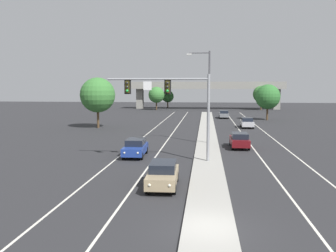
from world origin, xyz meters
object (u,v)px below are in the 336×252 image
object	(u,v)px
car_receding_darkred	(239,140)
tree_far_right_b	(268,97)
car_oncoming_tan	(163,174)
tree_far_left_c	(98,95)
car_receding_grey	(224,114)
tree_far_right_c	(261,94)
overhead_signal_mast	(175,98)
street_lamp_median	(207,91)
tree_far_left_b	(168,96)
tree_far_left_a	(156,95)
car_oncoming_blue	(135,147)
car_receding_silver	(247,122)

from	to	relation	value
car_receding_darkred	tree_far_right_b	size ratio (longest dim) A/B	0.66
car_oncoming_tan	tree_far_left_c	world-z (taller)	tree_far_left_c
car_receding_grey	tree_far_right_c	distance (m)	29.32
overhead_signal_mast	street_lamp_median	world-z (taller)	street_lamp_median
car_receding_grey	street_lamp_median	bearing A→B (deg)	-95.94
tree_far_left_b	tree_far_left_a	distance (m)	10.42
tree_far_right_b	car_oncoming_tan	bearing A→B (deg)	-106.58
car_receding_grey	overhead_signal_mast	bearing A→B (deg)	-98.11
car_oncoming_blue	tree_far_right_b	world-z (taller)	tree_far_right_b
tree_far_left_b	tree_far_left_c	bearing A→B (deg)	-95.42
overhead_signal_mast	car_receding_silver	bearing A→B (deg)	71.51
car_receding_darkred	tree_far_left_b	size ratio (longest dim) A/B	0.86
tree_far_left_b	car_oncoming_tan	bearing A→B (deg)	-84.16
overhead_signal_mast	tree_far_left_b	distance (m)	77.96
car_receding_darkred	tree_far_left_c	bearing A→B (deg)	140.91
car_receding_grey	car_oncoming_tan	bearing A→B (deg)	-96.98
overhead_signal_mast	tree_far_right_c	size ratio (longest dim) A/B	1.31
overhead_signal_mast	car_oncoming_blue	xyz separation A→B (m)	(-3.77, 2.08, -4.56)
street_lamp_median	car_oncoming_blue	size ratio (longest dim) A/B	2.22
car_oncoming_blue	tree_far_right_c	size ratio (longest dim) A/B	0.69
car_receding_silver	car_receding_grey	bearing A→B (deg)	99.36
car_receding_silver	tree_far_right_c	bearing A→B (deg)	78.96
car_receding_darkred	tree_far_right_c	bearing A→B (deg)	79.72
overhead_signal_mast	car_receding_grey	xyz separation A→B (m)	(6.16, 43.25, -4.56)
street_lamp_median	tree_far_right_c	world-z (taller)	street_lamp_median
car_receding_silver	tree_far_right_b	size ratio (longest dim) A/B	0.67
tree_far_left_a	tree_far_right_b	bearing A→B (deg)	-47.65
car_oncoming_tan	car_receding_grey	size ratio (longest dim) A/B	1.01
car_oncoming_tan	tree_far_right_b	world-z (taller)	tree_far_right_b
car_oncoming_tan	tree_far_left_c	distance (m)	34.78
tree_far_left_c	tree_far_right_b	bearing A→B (deg)	29.79
street_lamp_median	car_receding_grey	distance (m)	33.95
car_oncoming_blue	tree_far_left_a	size ratio (longest dim) A/B	0.72
street_lamp_median	tree_far_left_a	distance (m)	58.96
tree_far_left_c	tree_far_right_c	bearing A→B (deg)	55.92
overhead_signal_mast	car_receding_silver	distance (m)	28.43
tree_far_right_b	tree_far_right_c	bearing A→B (deg)	83.81
car_oncoming_blue	tree_far_right_b	distance (m)	42.03
car_receding_grey	car_receding_darkred	bearing A→B (deg)	-90.14
car_receding_darkred	tree_far_left_c	world-z (taller)	tree_far_left_c
street_lamp_median	tree_far_right_b	size ratio (longest dim) A/B	1.48
car_receding_grey	tree_far_left_a	xyz separation A→B (m)	(-16.93, 23.98, 3.27)
overhead_signal_mast	car_oncoming_blue	bearing A→B (deg)	151.11
car_receding_grey	tree_far_left_b	distance (m)	37.40
car_oncoming_tan	car_receding_darkred	size ratio (longest dim) A/B	1.01
car_receding_silver	tree_far_left_c	distance (m)	23.31
car_receding_silver	tree_far_left_b	bearing A→B (deg)	109.19
car_receding_silver	tree_far_right_c	xyz separation A→B (m)	(8.49, 43.50, 3.44)
tree_far_left_b	car_receding_silver	bearing A→B (deg)	-70.81
overhead_signal_mast	tree_far_left_a	xyz separation A→B (m)	(-10.77, 67.24, -1.30)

